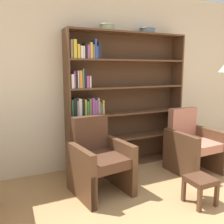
% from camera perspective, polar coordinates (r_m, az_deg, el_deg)
% --- Properties ---
extents(wall_back, '(12.00, 0.06, 2.75)m').
position_cam_1_polar(wall_back, '(4.16, 3.85, 7.53)').
color(wall_back, beige).
rests_on(wall_back, ground).
extents(bookshelf, '(1.96, 0.30, 2.09)m').
position_cam_1_polar(bookshelf, '(3.90, 0.96, 2.55)').
color(bookshelf, brown).
rests_on(bookshelf, ground).
extents(bowl_slate, '(0.22, 0.22, 0.09)m').
position_cam_1_polar(bowl_slate, '(3.82, -1.15, 18.88)').
color(bowl_slate, gray).
rests_on(bowl_slate, bookshelf).
extents(bowl_stoneware, '(0.25, 0.25, 0.08)m').
position_cam_1_polar(bowl_stoneware, '(4.15, 8.08, 18.00)').
color(bowl_stoneware, slate).
rests_on(bowl_stoneware, bookshelf).
extents(armchair_leather, '(0.72, 0.76, 0.94)m').
position_cam_1_polar(armchair_leather, '(3.20, -3.10, -10.81)').
color(armchair_leather, brown).
rests_on(armchair_leather, ground).
extents(armchair_cushioned, '(0.67, 0.71, 0.94)m').
position_cam_1_polar(armchair_cushioned, '(4.00, 17.81, -7.01)').
color(armchair_cushioned, brown).
rests_on(armchair_cushioned, ground).
extents(footstool, '(0.29, 0.29, 0.32)m').
position_cam_1_polar(footstool, '(3.13, 19.55, -15.09)').
color(footstool, brown).
rests_on(footstool, ground).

